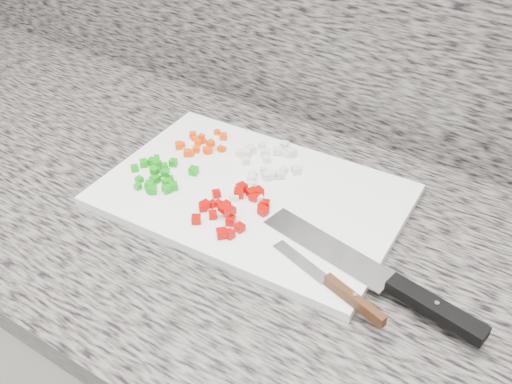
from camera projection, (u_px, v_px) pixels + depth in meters
countertop at (275, 240)px, 0.85m from camera, size 3.96×0.64×0.04m
cutting_board at (252, 195)px, 0.89m from camera, size 0.47×0.32×0.02m
carrot_pile at (200, 144)px, 0.98m from camera, size 0.08×0.10×0.02m
onion_pile at (269, 160)px, 0.94m from camera, size 0.12×0.13×0.01m
green_pepper_pile at (159, 174)px, 0.91m from camera, size 0.10×0.09×0.02m
red_pepper_pile at (234, 207)px, 0.84m from camera, size 0.10×0.13×0.02m
garlic_pile at (248, 191)px, 0.88m from camera, size 0.05×0.06×0.01m
chef_knife at (395, 286)px, 0.72m from camera, size 0.33×0.09×0.02m
paring_knife at (340, 290)px, 0.71m from camera, size 0.18×0.07×0.02m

